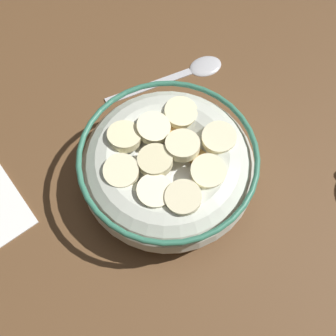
% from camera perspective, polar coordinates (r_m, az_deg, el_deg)
% --- Properties ---
extents(ground_plane, '(1.37, 1.37, 0.02)m').
position_cam_1_polar(ground_plane, '(0.48, 0.00, -2.04)').
color(ground_plane, brown).
extents(cereal_bowl, '(0.19, 0.19, 0.07)m').
position_cam_1_polar(cereal_bowl, '(0.44, 0.01, 0.26)').
color(cereal_bowl, beige).
rests_on(cereal_bowl, ground_plane).
extents(spoon, '(0.12, 0.14, 0.01)m').
position_cam_1_polar(spoon, '(0.55, 3.12, 13.36)').
color(spoon, '#B7B7BC').
rests_on(spoon, ground_plane).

